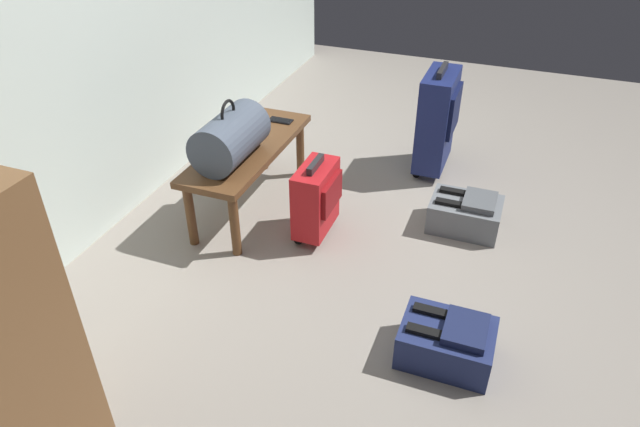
% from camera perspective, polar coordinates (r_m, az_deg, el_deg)
% --- Properties ---
extents(ground_plane, '(6.60, 6.60, 0.00)m').
position_cam_1_polar(ground_plane, '(2.92, 6.61, -5.93)').
color(ground_plane, gray).
extents(bench, '(1.00, 0.36, 0.40)m').
position_cam_1_polar(bench, '(3.25, -7.14, 5.79)').
color(bench, brown).
rests_on(bench, ground).
extents(duffel_bag_slate, '(0.44, 0.26, 0.34)m').
position_cam_1_polar(duffel_bag_slate, '(3.02, -8.92, 7.50)').
color(duffel_bag_slate, '#475160').
rests_on(duffel_bag_slate, bench).
extents(cell_phone, '(0.07, 0.14, 0.01)m').
position_cam_1_polar(cell_phone, '(3.49, -3.96, 9.24)').
color(cell_phone, black).
rests_on(cell_phone, bench).
extents(suitcase_upright_navy, '(0.40, 0.21, 0.69)m').
position_cam_1_polar(suitcase_upright_navy, '(3.69, 11.60, 9.18)').
color(suitcase_upright_navy, navy).
rests_on(suitcase_upright_navy, ground).
extents(suitcase_small_red, '(0.32, 0.19, 0.46)m').
position_cam_1_polar(suitcase_small_red, '(3.03, -0.37, 1.56)').
color(suitcase_small_red, red).
rests_on(suitcase_small_red, ground).
extents(backpack_grey, '(0.28, 0.38, 0.21)m').
position_cam_1_polar(backpack_grey, '(3.26, 14.30, 0.02)').
color(backpack_grey, slate).
rests_on(backpack_grey, ground).
extents(backpack_navy, '(0.28, 0.38, 0.21)m').
position_cam_1_polar(backpack_navy, '(2.49, 12.55, -12.35)').
color(backpack_navy, navy).
rests_on(backpack_navy, ground).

